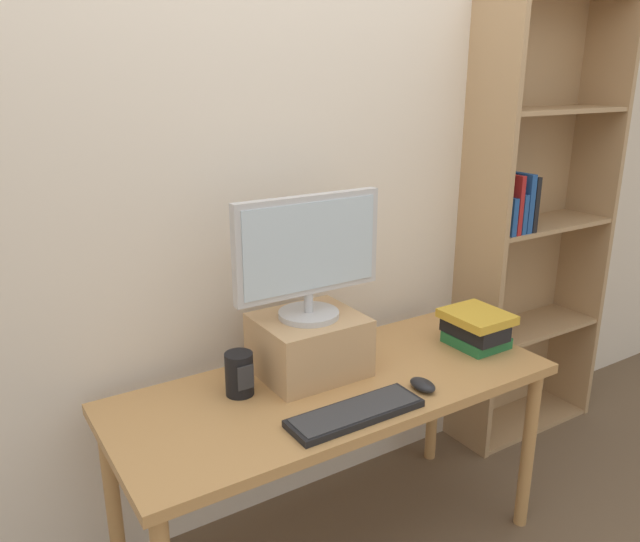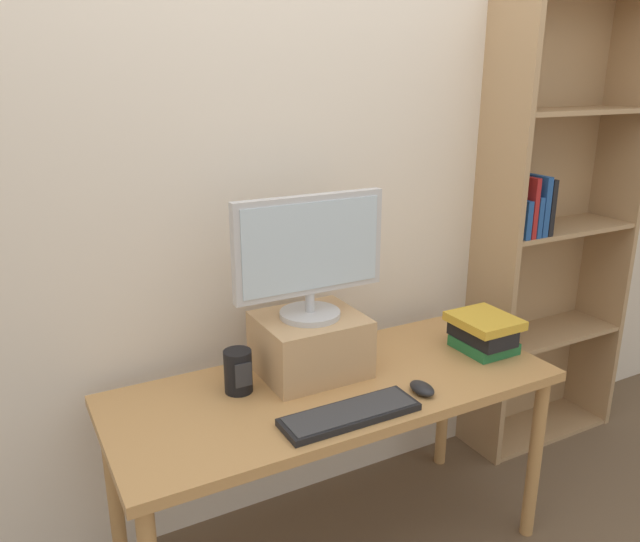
% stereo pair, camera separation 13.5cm
% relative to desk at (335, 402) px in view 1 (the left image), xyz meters
% --- Properties ---
extents(back_wall, '(7.00, 0.08, 2.60)m').
position_rel_desk_xyz_m(back_wall, '(0.00, 0.44, 0.67)').
color(back_wall, beige).
rests_on(back_wall, ground_plane).
extents(desk, '(1.53, 0.63, 0.70)m').
position_rel_desk_xyz_m(desk, '(0.00, 0.00, 0.00)').
color(desk, '#B7844C').
rests_on(desk, ground_plane).
extents(bookshelf_unit, '(0.77, 0.28, 2.06)m').
position_rel_desk_xyz_m(bookshelf_unit, '(1.28, 0.29, 0.41)').
color(bookshelf_unit, tan).
rests_on(bookshelf_unit, ground_plane).
extents(riser_box, '(0.35, 0.31, 0.21)m').
position_rel_desk_xyz_m(riser_box, '(-0.03, 0.12, 0.18)').
color(riser_box, tan).
rests_on(riser_box, desk).
extents(computer_monitor, '(0.54, 0.21, 0.42)m').
position_rel_desk_xyz_m(computer_monitor, '(-0.03, 0.12, 0.51)').
color(computer_monitor, '#B7B7BA').
rests_on(computer_monitor, riser_box).
extents(keyboard, '(0.44, 0.14, 0.02)m').
position_rel_desk_xyz_m(keyboard, '(-0.07, -0.21, 0.09)').
color(keyboard, black).
rests_on(keyboard, desk).
extents(computer_mouse, '(0.06, 0.10, 0.04)m').
position_rel_desk_xyz_m(computer_mouse, '(0.22, -0.20, 0.09)').
color(computer_mouse, black).
rests_on(computer_mouse, desk).
extents(book_stack, '(0.21, 0.24, 0.14)m').
position_rel_desk_xyz_m(book_stack, '(0.63, -0.03, 0.15)').
color(book_stack, '#236B38').
rests_on(book_stack, desk).
extents(desk_speaker, '(0.09, 0.10, 0.15)m').
position_rel_desk_xyz_m(desk_speaker, '(-0.31, 0.10, 0.15)').
color(desk_speaker, black).
rests_on(desk_speaker, desk).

